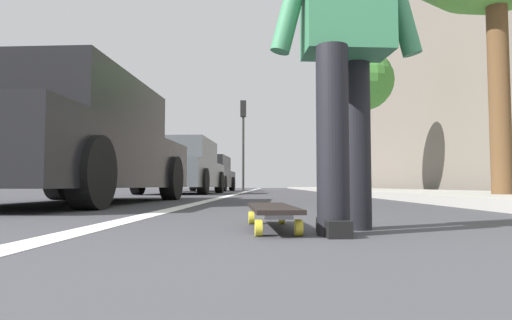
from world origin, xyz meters
TOP-DOWN VIEW (x-y plane):
  - ground_plane at (10.00, 0.00)m, footprint 80.00×80.00m
  - lane_stripe_white at (20.00, 1.06)m, footprint 52.00×0.16m
  - sidewalk_curb at (18.00, -3.27)m, footprint 52.00×3.20m
  - building_facade at (22.00, -6.18)m, footprint 40.00×1.20m
  - skateboard at (1.13, 0.18)m, footprint 0.85×0.28m
  - skater_person at (0.98, -0.17)m, footprint 0.48×0.72m
  - parked_car_near at (4.24, 2.61)m, footprint 4.64×2.08m
  - parked_car_mid at (11.15, 2.59)m, footprint 4.51×1.97m
  - parked_car_far at (17.51, 2.82)m, footprint 4.41×2.15m
  - traffic_light at (20.54, 1.46)m, footprint 0.33×0.28m
  - street_tree_mid at (13.20, -2.87)m, footprint 1.97×1.97m

SIDE VIEW (x-z plane):
  - ground_plane at x=10.00m, z-range 0.00..0.00m
  - lane_stripe_white at x=20.00m, z-range 0.00..0.01m
  - sidewalk_curb at x=18.00m, z-range 0.00..0.10m
  - skateboard at x=1.13m, z-range 0.04..0.15m
  - parked_car_far at x=17.51m, z-range -0.03..1.44m
  - parked_car_mid at x=11.15m, z-range -0.03..1.46m
  - parked_car_near at x=4.24m, z-range -0.02..1.47m
  - skater_person at x=0.98m, z-range 0.12..1.76m
  - traffic_light at x=20.54m, z-range 0.84..5.26m
  - street_tree_mid at x=13.20m, z-range 1.25..5.88m
  - building_facade at x=22.00m, z-range 0.00..11.93m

